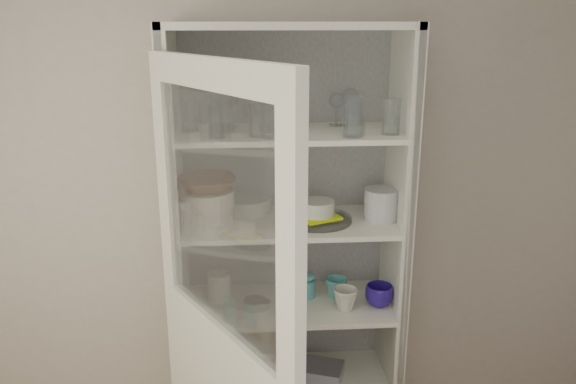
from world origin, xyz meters
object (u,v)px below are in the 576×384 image
(goblet_2, at_px, (350,105))
(mug_white, at_px, (345,299))
(pantry_cabinet, at_px, (287,280))
(plate_stack_back, at_px, (247,205))
(cupboard_door, at_px, (225,382))
(measuring_cups, at_px, (255,304))
(cream_dish, at_px, (228,376))
(plate_stack_front, at_px, (208,217))
(goblet_1, at_px, (285,106))
(mug_teal, at_px, (336,288))
(goblet_3, at_px, (337,108))
(white_canister, at_px, (219,286))
(teal_jar, at_px, (306,286))
(cream_bowl, at_px, (208,198))
(yellow_trivet, at_px, (317,216))
(goblet_0, at_px, (229,106))
(tin_box, at_px, (319,371))
(white_ramekin, at_px, (317,208))
(grey_bowl_stack, at_px, (381,204))
(mug_blue, at_px, (379,295))
(terracotta_bowl, at_px, (207,184))
(glass_platter, at_px, (317,219))

(goblet_2, bearing_deg, mug_white, -98.47)
(pantry_cabinet, bearing_deg, plate_stack_back, 161.43)
(cupboard_door, relative_size, measuring_cups, 19.45)
(cream_dish, bearing_deg, plate_stack_front, -144.94)
(goblet_1, relative_size, mug_teal, 1.78)
(goblet_3, relative_size, white_canister, 1.23)
(cupboard_door, bearing_deg, goblet_2, 111.20)
(cupboard_door, height_order, mug_teal, cupboard_door)
(plate_stack_front, bearing_deg, teal_jar, 16.09)
(cream_bowl, distance_m, yellow_trivet, 0.48)
(mug_teal, bearing_deg, teal_jar, 157.17)
(pantry_cabinet, xyz_separation_m, mug_teal, (0.23, -0.03, -0.03))
(mug_white, bearing_deg, goblet_0, 152.47)
(goblet_2, distance_m, mug_white, 0.86)
(white_canister, bearing_deg, teal_jar, -0.24)
(tin_box, bearing_deg, white_ramekin, -172.70)
(goblet_3, xyz_separation_m, teal_jar, (-0.13, -0.05, -0.83))
(goblet_0, xyz_separation_m, tin_box, (0.40, -0.10, -1.26))
(goblet_3, bearing_deg, mug_teal, -83.87)
(plate_stack_back, height_order, white_ramekin, white_ramekin)
(goblet_1, bearing_deg, goblet_3, 1.23)
(pantry_cabinet, bearing_deg, grey_bowl_stack, -11.29)
(mug_blue, bearing_deg, cream_bowl, -177.10)
(goblet_0, xyz_separation_m, goblet_3, (0.47, 0.02, -0.01))
(plate_stack_back, relative_size, mug_blue, 1.79)
(goblet_2, height_order, teal_jar, goblet_2)
(goblet_0, bearing_deg, terracotta_bowl, -121.67)
(goblet_1, relative_size, goblet_2, 1.01)
(glass_platter, xyz_separation_m, white_canister, (-0.44, 0.07, -0.34))
(teal_jar, height_order, white_canister, white_canister)
(glass_platter, relative_size, cream_dish, 1.24)
(cupboard_door, bearing_deg, terracotta_bowl, 156.84)
(teal_jar, distance_m, cream_dish, 0.56)
(grey_bowl_stack, bearing_deg, yellow_trivet, -179.48)
(grey_bowl_stack, height_order, cream_dish, grey_bowl_stack)
(glass_platter, distance_m, measuring_cups, 0.48)
(mug_blue, relative_size, measuring_cups, 1.23)
(cream_bowl, bearing_deg, terracotta_bowl, 0.00)
(yellow_trivet, distance_m, white_ramekin, 0.04)
(pantry_cabinet, xyz_separation_m, glass_platter, (0.13, -0.08, 0.33))
(mug_white, bearing_deg, cream_dish, 165.42)
(goblet_2, bearing_deg, mug_teal, -125.97)
(goblet_3, distance_m, cream_bowl, 0.69)
(goblet_0, distance_m, goblet_2, 0.53)
(cream_bowl, distance_m, white_ramekin, 0.48)
(cupboard_door, xyz_separation_m, terracotta_bowl, (-0.08, 0.53, 0.58))
(cupboard_door, bearing_deg, white_canister, 153.18)
(goblet_3, distance_m, white_ramekin, 0.45)
(terracotta_bowl, height_order, mug_white, terracotta_bowl)
(cream_dish, bearing_deg, terracotta_bowl, -144.94)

